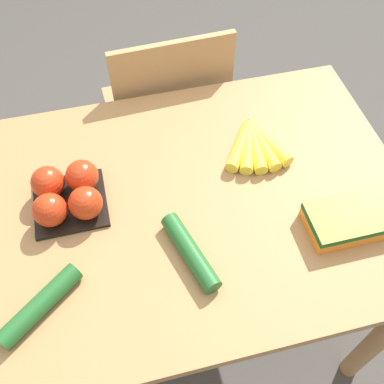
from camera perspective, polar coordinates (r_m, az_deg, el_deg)
The scene contains 8 objects.
ground_plane at distance 1.83m, azimuth -0.00°, elevation -14.88°, with size 12.00×12.00×0.00m, color #4C4742.
dining_table at distance 1.24m, azimuth -0.00°, elevation -4.14°, with size 1.12×0.81×0.77m.
chair at distance 1.73m, azimuth -3.11°, elevation 9.14°, with size 0.44×0.42×0.92m.
banana_bunch at distance 1.24m, azimuth 7.92°, elevation 5.89°, with size 0.18×0.18×0.04m.
tomato_pack at distance 1.14m, azimuth -15.60°, elevation -0.23°, with size 0.18×0.18×0.09m.
carrot_bag at distance 1.13m, azimuth 19.12°, elevation -3.32°, with size 0.19×0.12×0.05m.
cucumber_near at distance 1.04m, azimuth -0.21°, elevation -7.61°, with size 0.10×0.21×0.04m.
cucumber_far at distance 1.03m, azimuth -18.72°, elevation -13.43°, with size 0.19×0.16×0.04m.
Camera 1 is at (-0.16, -0.63, 1.71)m, focal length 42.00 mm.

